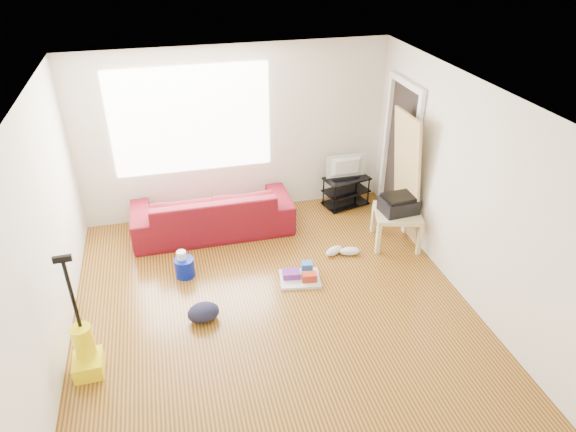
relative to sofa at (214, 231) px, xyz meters
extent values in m
cube|color=#412C11|center=(0.46, -1.95, 0.00)|extent=(4.50, 5.00, 0.01)
cube|color=white|center=(0.46, -1.95, 2.50)|extent=(4.50, 5.00, 0.01)
cube|color=silver|center=(0.46, 0.55, 1.25)|extent=(4.50, 0.01, 2.50)
cube|color=silver|center=(0.46, -4.45, 1.25)|extent=(4.50, 0.01, 2.50)
cube|color=silver|center=(-1.79, -1.95, 1.25)|extent=(0.01, 5.00, 2.50)
cube|color=silver|center=(2.71, -1.95, 1.25)|extent=(0.01, 5.00, 2.50)
cube|color=white|center=(-0.14, 0.53, 1.50)|extent=(2.20, 0.01, 1.50)
cube|color=white|center=(2.67, -0.70, 1.00)|extent=(0.06, 0.08, 2.00)
cube|color=white|center=(2.67, 0.20, 1.00)|extent=(0.06, 0.08, 2.00)
cube|color=white|center=(2.67, -0.25, 2.04)|extent=(0.06, 0.98, 0.08)
cube|color=black|center=(2.70, -0.25, 1.00)|extent=(0.01, 0.86, 1.98)
imported|color=#550717|center=(0.00, 0.00, 0.00)|extent=(2.24, 0.88, 0.65)
cube|color=black|center=(2.11, 0.27, 0.03)|extent=(0.75, 0.54, 0.02)
cube|color=black|center=(2.11, 0.27, 0.24)|extent=(0.75, 0.54, 0.02)
cube|color=black|center=(2.11, 0.27, 0.46)|extent=(0.75, 0.54, 0.02)
cylinder|color=black|center=(1.85, 0.04, 0.23)|extent=(0.02, 0.02, 0.47)
cylinder|color=black|center=(1.77, 0.36, 0.23)|extent=(0.02, 0.02, 0.47)
cylinder|color=black|center=(2.45, 0.18, 0.23)|extent=(0.02, 0.02, 0.47)
cylinder|color=black|center=(2.37, 0.50, 0.23)|extent=(0.02, 0.02, 0.47)
imported|color=black|center=(2.11, 0.27, 0.65)|extent=(0.62, 0.08, 0.36)
cube|color=tan|center=(2.41, -0.92, 0.47)|extent=(0.75, 0.75, 0.05)
cube|color=tan|center=(2.07, -1.11, 0.22)|extent=(0.05, 0.05, 0.44)
cube|color=tan|center=(2.22, -0.58, 0.22)|extent=(0.05, 0.05, 0.44)
cube|color=tan|center=(2.60, -1.26, 0.22)|extent=(0.05, 0.05, 0.44)
cube|color=tan|center=(2.75, -0.74, 0.22)|extent=(0.05, 0.05, 0.44)
cube|color=black|center=(2.41, -0.92, 0.59)|extent=(0.49, 0.39, 0.20)
cube|color=black|center=(2.41, -0.92, 0.72)|extent=(0.44, 0.35, 0.04)
cylinder|color=#031593|center=(-0.49, -0.98, 0.00)|extent=(0.26, 0.26, 0.25)
cylinder|color=silver|center=(-0.51, -0.96, 0.18)|extent=(0.12, 0.12, 0.11)
cube|color=silver|center=(0.90, -1.43, 0.02)|extent=(0.55, 0.47, 0.04)
cube|color=#A02A14|center=(1.00, -1.51, 0.09)|extent=(0.19, 0.14, 0.10)
cube|color=#602282|center=(0.80, -1.38, 0.08)|extent=(0.24, 0.19, 0.08)
cube|color=blue|center=(1.02, -1.34, 0.11)|extent=(0.15, 0.14, 0.14)
ellipsoid|color=black|center=(-0.35, -1.86, 0.00)|extent=(0.40, 0.34, 0.20)
ellipsoid|color=silver|center=(1.49, -1.00, 0.06)|extent=(0.30, 0.23, 0.11)
ellipsoid|color=silver|center=(1.70, -1.06, 0.06)|extent=(0.29, 0.17, 0.11)
cube|color=yellow|center=(-1.54, -2.35, 0.09)|extent=(0.29, 0.33, 0.18)
cylinder|color=yellow|center=(-1.54, -2.30, 0.36)|extent=(0.20, 0.20, 0.35)
cylinder|color=black|center=(-1.54, -2.27, 0.91)|extent=(0.04, 0.04, 0.76)
cube|color=black|center=(-1.54, -2.27, 1.32)|extent=(0.16, 0.05, 0.06)
cube|color=tan|center=(2.59, -0.71, 0.00)|extent=(0.22, 0.72, 1.79)
camera|label=1|loc=(-0.51, -6.38, 3.95)|focal=32.00mm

